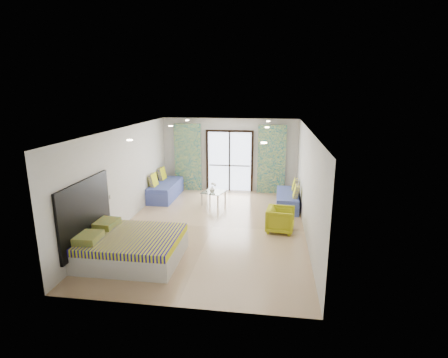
# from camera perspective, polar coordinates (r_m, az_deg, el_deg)

# --- Properties ---
(floor) EXTENTS (5.00, 7.50, 0.01)m
(floor) POSITION_cam_1_polar(r_m,az_deg,el_deg) (9.80, -1.85, -7.79)
(floor) COLOR tan
(floor) RESTS_ON ground
(ceiling) EXTENTS (5.00, 7.50, 0.01)m
(ceiling) POSITION_cam_1_polar(r_m,az_deg,el_deg) (9.14, -1.99, 8.10)
(ceiling) COLOR silver
(ceiling) RESTS_ON ground
(wall_back) EXTENTS (5.00, 0.01, 2.70)m
(wall_back) POSITION_cam_1_polar(r_m,az_deg,el_deg) (13.00, 0.92, 3.96)
(wall_back) COLOR silver
(wall_back) RESTS_ON ground
(wall_front) EXTENTS (5.00, 0.01, 2.70)m
(wall_front) POSITION_cam_1_polar(r_m,az_deg,el_deg) (5.91, -8.25, -9.13)
(wall_front) COLOR silver
(wall_front) RESTS_ON ground
(wall_left) EXTENTS (0.01, 7.50, 2.70)m
(wall_left) POSITION_cam_1_polar(r_m,az_deg,el_deg) (10.10, -16.03, 0.37)
(wall_left) COLOR silver
(wall_left) RESTS_ON ground
(wall_right) EXTENTS (0.01, 7.50, 2.70)m
(wall_right) POSITION_cam_1_polar(r_m,az_deg,el_deg) (9.29, 13.45, -0.66)
(wall_right) COLOR silver
(wall_right) RESTS_ON ground
(balcony_door) EXTENTS (1.76, 0.08, 2.28)m
(balcony_door) POSITION_cam_1_polar(r_m,az_deg,el_deg) (12.99, 0.91, 3.53)
(balcony_door) COLOR black
(balcony_door) RESTS_ON floor
(balcony_rail) EXTENTS (1.52, 0.03, 0.04)m
(balcony_rail) POSITION_cam_1_polar(r_m,az_deg,el_deg) (13.06, 0.91, 2.21)
(balcony_rail) COLOR #595451
(balcony_rail) RESTS_ON balcony_door
(curtain_left) EXTENTS (1.00, 0.10, 2.50)m
(curtain_left) POSITION_cam_1_polar(r_m,az_deg,el_deg) (13.13, -5.92, 3.53)
(curtain_left) COLOR silver
(curtain_left) RESTS_ON floor
(curtain_right) EXTENTS (1.00, 0.10, 2.50)m
(curtain_right) POSITION_cam_1_polar(r_m,az_deg,el_deg) (12.75, 7.76, 3.16)
(curtain_right) COLOR silver
(curtain_right) RESTS_ON floor
(downlight_a) EXTENTS (0.12, 0.12, 0.02)m
(downlight_a) POSITION_cam_1_polar(r_m,az_deg,el_deg) (7.62, -15.14, 6.16)
(downlight_a) COLOR #FFE0B2
(downlight_a) RESTS_ON ceiling
(downlight_b) EXTENTS (0.12, 0.12, 0.02)m
(downlight_b) POSITION_cam_1_polar(r_m,az_deg,el_deg) (7.02, 6.52, 5.90)
(downlight_b) COLOR #FFE0B2
(downlight_b) RESTS_ON ceiling
(downlight_c) EXTENTS (0.12, 0.12, 0.02)m
(downlight_c) POSITION_cam_1_polar(r_m,az_deg,el_deg) (10.43, -8.71, 8.56)
(downlight_c) COLOR #FFE0B2
(downlight_c) RESTS_ON ceiling
(downlight_d) EXTENTS (0.12, 0.12, 0.02)m
(downlight_d) POSITION_cam_1_polar(r_m,az_deg,el_deg) (10.00, 7.04, 8.37)
(downlight_d) COLOR #FFE0B2
(downlight_d) RESTS_ON ceiling
(downlight_e) EXTENTS (0.12, 0.12, 0.02)m
(downlight_e) POSITION_cam_1_polar(r_m,az_deg,el_deg) (12.35, -6.04, 9.51)
(downlight_e) COLOR #FFE0B2
(downlight_e) RESTS_ON ceiling
(downlight_f) EXTENTS (0.12, 0.12, 0.02)m
(downlight_f) POSITION_cam_1_polar(r_m,az_deg,el_deg) (11.99, 7.24, 9.33)
(downlight_f) COLOR #FFE0B2
(downlight_f) RESTS_ON ceiling
(headboard) EXTENTS (0.06, 2.10, 1.50)m
(headboard) POSITION_cam_1_polar(r_m,az_deg,el_deg) (8.31, -21.65, -5.23)
(headboard) COLOR black
(headboard) RESTS_ON floor
(switch_plate) EXTENTS (0.02, 0.10, 0.10)m
(switch_plate) POSITION_cam_1_polar(r_m,az_deg,el_deg) (9.36, -17.99, -2.76)
(switch_plate) COLOR silver
(switch_plate) RESTS_ON wall_left
(bed) EXTENTS (2.15, 1.75, 0.74)m
(bed) POSITION_cam_1_polar(r_m,az_deg,el_deg) (8.16, -15.05, -10.66)
(bed) COLOR silver
(bed) RESTS_ON floor
(daybed_left) EXTENTS (0.78, 1.98, 0.98)m
(daybed_left) POSITION_cam_1_polar(r_m,az_deg,el_deg) (12.45, -9.57, -1.66)
(daybed_left) COLOR #4351A0
(daybed_left) RESTS_ON floor
(daybed_right) EXTENTS (0.71, 1.77, 0.87)m
(daybed_right) POSITION_cam_1_polar(r_m,az_deg,el_deg) (11.45, 10.36, -3.29)
(daybed_right) COLOR #4351A0
(daybed_right) RESTS_ON floor
(coffee_table) EXTENTS (0.82, 0.82, 0.76)m
(coffee_table) POSITION_cam_1_polar(r_m,az_deg,el_deg) (11.54, -1.70, -2.30)
(coffee_table) COLOR silver
(coffee_table) RESTS_ON floor
(vase) EXTENTS (0.24, 0.25, 0.18)m
(vase) POSITION_cam_1_polar(r_m,az_deg,el_deg) (11.48, -1.94, -1.66)
(vase) COLOR white
(vase) RESTS_ON coffee_table
(armchair) EXTENTS (0.74, 0.78, 0.73)m
(armchair) POSITION_cam_1_polar(r_m,az_deg,el_deg) (9.49, 9.20, -6.37)
(armchair) COLOR #ACAE16
(armchair) RESTS_ON floor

